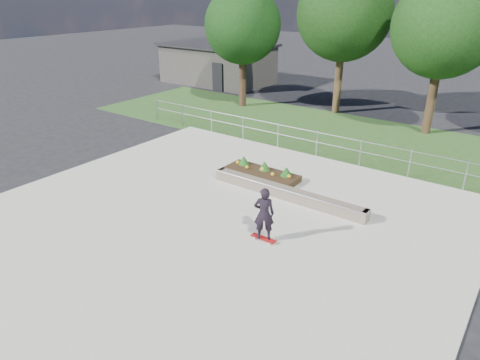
# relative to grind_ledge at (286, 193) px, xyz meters

# --- Properties ---
(ground) EXTENTS (120.00, 120.00, 0.00)m
(ground) POSITION_rel_grind_ledge_xyz_m (-1.06, -3.06, -0.26)
(ground) COLOR black
(ground) RESTS_ON ground
(grass_verge) EXTENTS (30.00, 8.00, 0.02)m
(grass_verge) POSITION_rel_grind_ledge_xyz_m (-1.06, 7.94, -0.25)
(grass_verge) COLOR #27481C
(grass_verge) RESTS_ON ground
(concrete_slab) EXTENTS (15.00, 15.00, 0.06)m
(concrete_slab) POSITION_rel_grind_ledge_xyz_m (-1.06, -3.06, -0.23)
(concrete_slab) COLOR #AFAB9B
(concrete_slab) RESTS_ON ground
(fence) EXTENTS (20.06, 0.06, 1.20)m
(fence) POSITION_rel_grind_ledge_xyz_m (-1.06, 4.44, 0.51)
(fence) COLOR gray
(fence) RESTS_ON ground
(building) EXTENTS (8.40, 5.40, 3.00)m
(building) POSITION_rel_grind_ledge_xyz_m (-15.05, 14.94, 1.25)
(building) COLOR #322F2C
(building) RESTS_ON ground
(tree_far_left) EXTENTS (4.55, 4.55, 7.15)m
(tree_far_left) POSITION_rel_grind_ledge_xyz_m (-9.06, 9.94, 4.59)
(tree_far_left) COLOR #301D13
(tree_far_left) RESTS_ON ground
(tree_mid_left) EXTENTS (5.25, 5.25, 8.25)m
(tree_mid_left) POSITION_rel_grind_ledge_xyz_m (-3.56, 11.94, 5.34)
(tree_mid_left) COLOR #372616
(tree_mid_left) RESTS_ON ground
(tree_mid_right) EXTENTS (4.90, 4.90, 7.70)m
(tree_mid_right) POSITION_rel_grind_ledge_xyz_m (1.94, 10.94, 4.97)
(tree_mid_right) COLOR #322114
(tree_mid_right) RESTS_ON ground
(grind_ledge) EXTENTS (6.00, 0.44, 0.43)m
(grind_ledge) POSITION_rel_grind_ledge_xyz_m (0.00, 0.00, 0.00)
(grind_ledge) COLOR brown
(grind_ledge) RESTS_ON concrete_slab
(planter_bed) EXTENTS (3.00, 1.20, 0.61)m
(planter_bed) POSITION_rel_grind_ledge_xyz_m (-1.71, 1.04, -0.02)
(planter_bed) COLOR black
(planter_bed) RESTS_ON concrete_slab
(skateboarder) EXTENTS (0.80, 0.64, 1.70)m
(skateboarder) POSITION_rel_grind_ledge_xyz_m (0.90, -2.80, 0.68)
(skateboarder) COLOR white
(skateboarder) RESTS_ON concrete_slab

